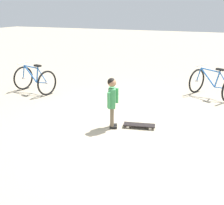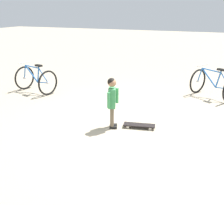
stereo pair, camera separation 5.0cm
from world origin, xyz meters
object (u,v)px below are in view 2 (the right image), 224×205
object	(u,v)px
child_person	(112,98)
skateboard	(139,125)
bicycle_mid	(36,79)
bicycle_near	(213,84)

from	to	relation	value
child_person	skateboard	size ratio (longest dim) A/B	1.57
skateboard	bicycle_mid	xyz separation A→B (m)	(-1.26, -3.57, 0.32)
child_person	bicycle_mid	bearing A→B (deg)	-115.61
child_person	bicycle_near	size ratio (longest dim) A/B	0.83
child_person	skateboard	distance (m)	0.82
bicycle_near	child_person	bearing A→B (deg)	-31.42
child_person	bicycle_mid	xyz separation A→B (m)	(-1.46, -3.04, -0.28)
bicycle_near	bicycle_mid	xyz separation A→B (m)	(1.48, -4.84, -0.00)
skateboard	child_person	bearing A→B (deg)	-69.64
bicycle_near	bicycle_mid	distance (m)	5.06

